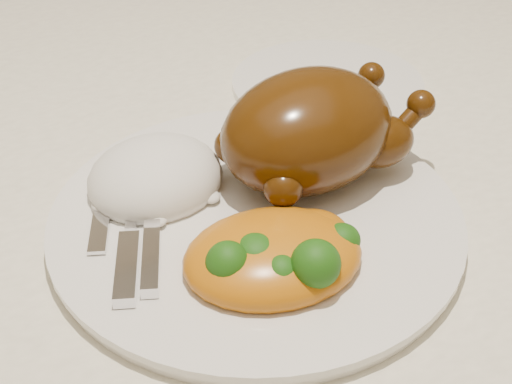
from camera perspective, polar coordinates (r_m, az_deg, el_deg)
name	(u,v)px	position (r m, az deg, el deg)	size (l,w,h in m)	color
dining_table	(224,267)	(0.67, -2.61, -5.98)	(1.60, 0.90, 0.76)	brown
tablecloth	(221,204)	(0.62, -2.80, -1.00)	(1.73, 1.03, 0.18)	white
dinner_plate	(256,220)	(0.55, 0.00, -2.24)	(0.31, 0.31, 0.01)	white
side_plate	(327,84)	(0.74, 5.73, 8.61)	(0.20, 0.20, 0.01)	white
roast_chicken	(312,129)	(0.56, 4.51, 5.03)	(0.19, 0.14, 0.09)	#4B2808
rice_mound	(156,178)	(0.57, -8.03, 1.10)	(0.13, 0.12, 0.06)	white
mac_and_cheese	(278,256)	(0.49, 1.81, -5.10)	(0.14, 0.11, 0.05)	orange
cutlery	(130,242)	(0.52, -10.05, -3.96)	(0.06, 0.17, 0.01)	silver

